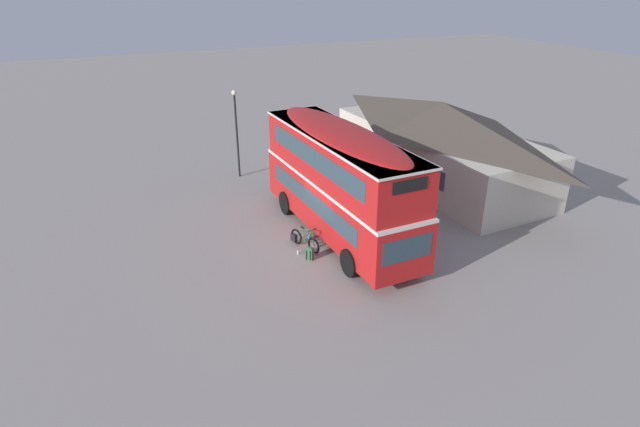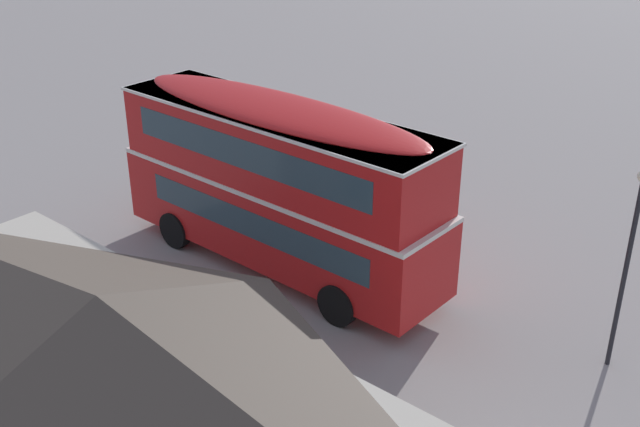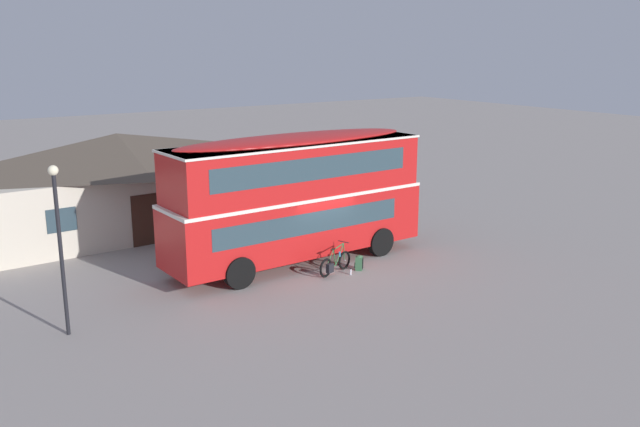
{
  "view_description": "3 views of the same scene",
  "coord_description": "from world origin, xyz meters",
  "px_view_note": "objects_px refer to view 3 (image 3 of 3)",
  "views": [
    {
      "loc": [
        17.73,
        -8.44,
        10.58
      ],
      "look_at": [
        0.81,
        -0.79,
        1.89
      ],
      "focal_mm": 29.46,
      "sensor_mm": 36.0,
      "label": 1
    },
    {
      "loc": [
        -14.23,
        13.96,
        10.85
      ],
      "look_at": [
        -0.76,
        -0.68,
        1.22
      ],
      "focal_mm": 43.43,
      "sensor_mm": 36.0,
      "label": 2
    },
    {
      "loc": [
        -13.41,
        -19.83,
        7.92
      ],
      "look_at": [
        -0.74,
        -1.19,
        2.31
      ],
      "focal_mm": 38.27,
      "sensor_mm": 36.0,
      "label": 3
    }
  ],
  "objects_px": {
    "double_decker_bus": "(296,193)",
    "touring_bicycle": "(335,264)",
    "backpack_on_ground": "(359,262)",
    "street_lamp": "(59,233)",
    "water_bottle_clear_plastic": "(351,272)"
  },
  "relations": [
    {
      "from": "street_lamp",
      "to": "touring_bicycle",
      "type": "bearing_deg",
      "value": 0.26
    },
    {
      "from": "street_lamp",
      "to": "backpack_on_ground",
      "type": "bearing_deg",
      "value": -0.6
    },
    {
      "from": "double_decker_bus",
      "to": "street_lamp",
      "type": "xyz_separation_m",
      "value": [
        -8.78,
        -1.89,
        0.32
      ]
    },
    {
      "from": "double_decker_bus",
      "to": "touring_bicycle",
      "type": "height_order",
      "value": "double_decker_bus"
    },
    {
      "from": "touring_bicycle",
      "to": "backpack_on_ground",
      "type": "relative_size",
      "value": 3.14
    },
    {
      "from": "street_lamp",
      "to": "water_bottle_clear_plastic",
      "type": "bearing_deg",
      "value": -2.22
    },
    {
      "from": "touring_bicycle",
      "to": "backpack_on_ground",
      "type": "xyz_separation_m",
      "value": [
        0.97,
        -0.15,
        -0.09
      ]
    },
    {
      "from": "double_decker_bus",
      "to": "street_lamp",
      "type": "distance_m",
      "value": 8.99
    },
    {
      "from": "backpack_on_ground",
      "to": "touring_bicycle",
      "type": "bearing_deg",
      "value": 171.37
    },
    {
      "from": "double_decker_bus",
      "to": "street_lamp",
      "type": "relative_size",
      "value": 2.09
    },
    {
      "from": "double_decker_bus",
      "to": "water_bottle_clear_plastic",
      "type": "bearing_deg",
      "value": -70.18
    },
    {
      "from": "double_decker_bus",
      "to": "backpack_on_ground",
      "type": "height_order",
      "value": "double_decker_bus"
    },
    {
      "from": "backpack_on_ground",
      "to": "street_lamp",
      "type": "distance_m",
      "value": 10.52
    },
    {
      "from": "water_bottle_clear_plastic",
      "to": "touring_bicycle",
      "type": "bearing_deg",
      "value": 133.83
    },
    {
      "from": "touring_bicycle",
      "to": "water_bottle_clear_plastic",
      "type": "height_order",
      "value": "touring_bicycle"
    }
  ]
}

